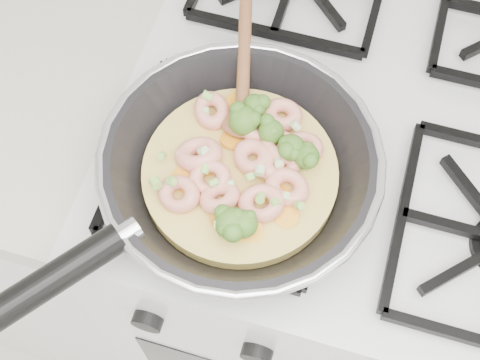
# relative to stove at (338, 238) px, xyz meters

# --- Properties ---
(stove) EXTENTS (0.60, 0.60, 0.92)m
(stove) POSITION_rel_stove_xyz_m (0.00, 0.00, 0.00)
(stove) COLOR white
(stove) RESTS_ON ground
(skillet) EXTENTS (0.35, 0.57, 0.09)m
(skillet) POSITION_rel_stove_xyz_m (-0.13, -0.17, 0.50)
(skillet) COLOR black
(skillet) RESTS_ON stove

